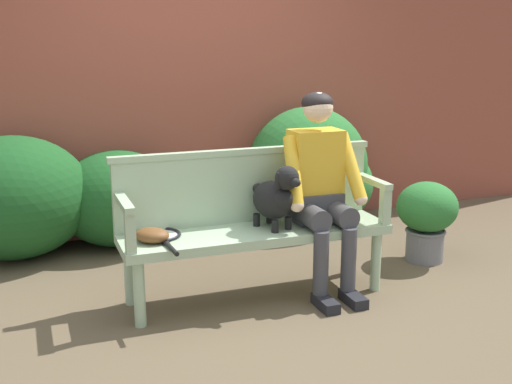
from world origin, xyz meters
The scene contains 15 objects.
ground_plane centered at (0.00, 0.00, 0.00)m, with size 40.00×40.00×0.00m, color brown.
brick_garden_fence centered at (0.00, 1.82, 1.05)m, with size 8.00×0.30×2.09m, color brown.
hedge_bush_far_left centered at (1.25, 1.47, 0.36)m, with size 0.85×0.82×0.71m, color #286B2D.
hedge_bush_mid_left centered at (-1.48, 1.40, 0.48)m, with size 1.19×1.02×0.96m, color #194C1E.
hedge_bush_mid_right centered at (-0.68, 1.44, 0.40)m, with size 0.99×0.90×0.79m, color #194C1E.
hedge_bush_far_right centered at (1.03, 1.41, 0.54)m, with size 1.11×0.92×1.08m, color #286B2D.
garden_bench centered at (0.00, 0.00, 0.41)m, with size 1.77×0.47×0.47m.
bench_backrest centered at (0.00, 0.20, 0.73)m, with size 1.81×0.06×0.50m.
bench_armrest_left_end centered at (-0.85, -0.08, 0.67)m, with size 0.06×0.47×0.28m.
bench_armrest_right_end centered at (0.85, -0.08, 0.67)m, with size 0.06×0.47×0.28m.
person_seated centered at (0.45, -0.01, 0.74)m, with size 0.56×0.63×1.34m.
dog_on_bench centered at (0.13, -0.04, 0.69)m, with size 0.30×0.43×0.44m.
tennis_racket centered at (-0.63, 0.05, 0.48)m, with size 0.30×0.57×0.03m.
baseball_glove centered at (-0.69, -0.03, 0.52)m, with size 0.22×0.17×0.09m, color brown.
potted_plant centered at (1.47, 0.21, 0.37)m, with size 0.46×0.46×0.62m.
Camera 1 is at (-1.40, -3.76, 1.71)m, focal length 45.19 mm.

